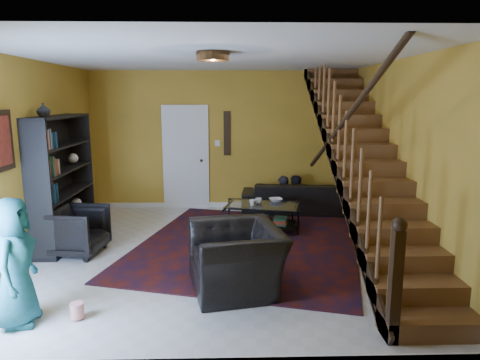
# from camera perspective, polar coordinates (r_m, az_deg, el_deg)

# --- Properties ---
(floor) EXTENTS (5.50, 5.50, 0.00)m
(floor) POSITION_cam_1_polar(r_m,az_deg,el_deg) (6.43, -3.10, -9.72)
(floor) COLOR beige
(floor) RESTS_ON ground
(room) EXTENTS (5.50, 5.50, 5.50)m
(room) POSITION_cam_1_polar(r_m,az_deg,el_deg) (7.82, -12.69, -5.81)
(room) COLOR gold
(room) RESTS_ON ground
(staircase) EXTENTS (0.95, 5.02, 3.18)m
(staircase) POSITION_cam_1_polar(r_m,az_deg,el_deg) (6.37, 16.22, 2.69)
(staircase) COLOR brown
(staircase) RESTS_ON floor
(bookshelf) EXTENTS (0.35, 1.80, 2.00)m
(bookshelf) POSITION_cam_1_polar(r_m,az_deg,el_deg) (7.22, -22.50, -0.29)
(bookshelf) COLOR black
(bookshelf) RESTS_ON floor
(door) EXTENTS (0.82, 0.05, 2.05)m
(door) POSITION_cam_1_polar(r_m,az_deg,el_deg) (8.87, -7.22, 2.79)
(door) COLOR silver
(door) RESTS_ON floor
(wall_hanging) EXTENTS (0.14, 0.03, 0.90)m
(wall_hanging) POSITION_cam_1_polar(r_m,az_deg,el_deg) (8.77, -1.74, 6.23)
(wall_hanging) COLOR black
(wall_hanging) RESTS_ON room
(ceiling_fixture) EXTENTS (0.40, 0.40, 0.10)m
(ceiling_fixture) POSITION_cam_1_polar(r_m,az_deg,el_deg) (5.24, -3.66, 16.13)
(ceiling_fixture) COLOR #3F2814
(ceiling_fixture) RESTS_ON room
(rug) EXTENTS (4.15, 4.49, 0.02)m
(rug) POSITION_cam_1_polar(r_m,az_deg,el_deg) (6.74, 1.10, -8.62)
(rug) COLOR #41120B
(rug) RESTS_ON floor
(sofa) EXTENTS (2.16, 1.03, 0.61)m
(sofa) POSITION_cam_1_polar(r_m,az_deg,el_deg) (8.64, 7.30, -2.29)
(sofa) COLOR black
(sofa) RESTS_ON floor
(armchair_left) EXTENTS (0.88, 0.86, 0.71)m
(armchair_left) POSITION_cam_1_polar(r_m,az_deg,el_deg) (6.72, -20.98, -6.33)
(armchair_left) COLOR black
(armchair_left) RESTS_ON floor
(armchair_right) EXTENTS (1.24, 1.35, 0.76)m
(armchair_right) POSITION_cam_1_polar(r_m,az_deg,el_deg) (5.19, -0.45, -10.34)
(armchair_right) COLOR black
(armchair_right) RESTS_ON floor
(person_adult_a) EXTENTS (0.44, 0.29, 1.19)m
(person_adult_a) POSITION_cam_1_polar(r_m,az_deg,el_deg) (8.69, 5.66, -3.26)
(person_adult_a) COLOR black
(person_adult_a) RESTS_ON sofa
(person_adult_b) EXTENTS (0.63, 0.52, 1.19)m
(person_adult_b) POSITION_cam_1_polar(r_m,az_deg,el_deg) (8.73, 7.22, -3.24)
(person_adult_b) COLOR black
(person_adult_b) RESTS_ON sofa
(person_child) EXTENTS (0.49, 0.69, 1.32)m
(person_child) POSITION_cam_1_polar(r_m,az_deg,el_deg) (4.86, -27.88, -9.65)
(person_child) COLOR #185A5E
(person_child) RESTS_ON armchair_left
(coffee_table) EXTENTS (1.34, 0.97, 0.46)m
(coffee_table) POSITION_cam_1_polar(r_m,az_deg,el_deg) (7.42, 2.99, -4.71)
(coffee_table) COLOR black
(coffee_table) RESTS_ON floor
(cup_a) EXTENTS (0.16, 0.16, 0.10)m
(cup_a) POSITION_cam_1_polar(r_m,az_deg,el_deg) (7.41, 2.46, -2.79)
(cup_a) COLOR #999999
(cup_a) RESTS_ON coffee_table
(cup_b) EXTENTS (0.14, 0.14, 0.10)m
(cup_b) POSITION_cam_1_polar(r_m,az_deg,el_deg) (7.27, 1.65, -3.04)
(cup_b) COLOR #999999
(cup_b) RESTS_ON coffee_table
(bowl) EXTENTS (0.27, 0.27, 0.06)m
(bowl) POSITION_cam_1_polar(r_m,az_deg,el_deg) (7.58, 4.78, -2.66)
(bowl) COLOR #999999
(bowl) RESTS_ON coffee_table
(vase) EXTENTS (0.18, 0.18, 0.19)m
(vase) POSITION_cam_1_polar(r_m,az_deg,el_deg) (6.64, -24.74, 8.48)
(vase) COLOR #999999
(vase) RESTS_ON bookshelf
(popcorn_bucket) EXTENTS (0.15, 0.15, 0.16)m
(popcorn_bucket) POSITION_cam_1_polar(r_m,az_deg,el_deg) (4.92, -20.88, -15.91)
(popcorn_bucket) COLOR red
(popcorn_bucket) RESTS_ON rug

